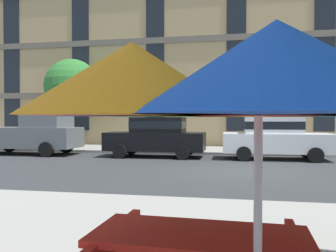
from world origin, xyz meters
name	(u,v)px	position (x,y,z in m)	size (l,w,h in m)	color
ground_plane	(238,171)	(0.00, 0.00, 0.00)	(120.00, 120.00, 0.00)	#2D3033
sidewalk_far	(236,151)	(0.00, 6.80, 0.06)	(56.00, 3.60, 0.12)	gray
apartment_building	(236,12)	(0.00, 14.99, 9.60)	(43.05, 12.08, 19.20)	tan
pickup_gray	(31,133)	(-9.71, 3.70, 1.03)	(5.10, 2.12, 2.20)	slate
sedan_black	(156,136)	(-3.54, 3.70, 0.95)	(4.40, 1.98, 1.78)	black
sedan_white	(275,137)	(1.57, 3.70, 0.95)	(4.40, 1.98, 1.78)	silver
street_tree_left	(71,88)	(-9.18, 6.89, 3.45)	(3.08, 3.08, 5.08)	brown
patio_umbrella	(259,87)	(-0.01, -9.00, 1.94)	(3.18, 3.18, 2.21)	silver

